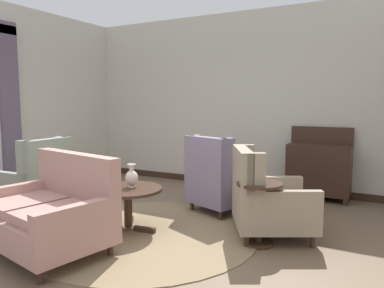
% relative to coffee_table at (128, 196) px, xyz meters
% --- Properties ---
extents(ground, '(8.93, 8.93, 0.00)m').
position_rel_coffee_table_xyz_m(ground, '(0.23, -0.28, -0.43)').
color(ground, brown).
extents(wall_back, '(6.28, 0.08, 3.17)m').
position_rel_coffee_table_xyz_m(wall_back, '(0.23, 2.90, 1.15)').
color(wall_back, beige).
rests_on(wall_back, ground).
extents(wall_left, '(0.08, 4.46, 3.17)m').
position_rel_coffee_table_xyz_m(wall_left, '(-2.83, 0.67, 1.15)').
color(wall_left, beige).
rests_on(wall_left, ground).
extents(baseboard_back, '(6.12, 0.03, 0.12)m').
position_rel_coffee_table_xyz_m(baseboard_back, '(0.23, 2.85, -0.37)').
color(baseboard_back, '#382319').
rests_on(baseboard_back, ground).
extents(area_rug, '(2.71, 2.71, 0.01)m').
position_rel_coffee_table_xyz_m(area_rug, '(0.23, 0.02, -0.42)').
color(area_rug, '#847051').
rests_on(area_rug, ground).
extents(coffee_table, '(0.83, 0.83, 0.53)m').
position_rel_coffee_table_xyz_m(coffee_table, '(0.00, 0.00, 0.00)').
color(coffee_table, '#382319').
rests_on(coffee_table, ground).
extents(porcelain_vase, '(0.16, 0.16, 0.29)m').
position_rel_coffee_table_xyz_m(porcelain_vase, '(0.02, 0.06, 0.23)').
color(porcelain_vase, beige).
rests_on(porcelain_vase, coffee_table).
extents(settee, '(1.51, 1.16, 1.01)m').
position_rel_coffee_table_xyz_m(settee, '(-0.33, -0.88, -0.02)').
color(settee, tan).
rests_on(settee, ground).
extents(armchair_foreground_right, '(1.02, 1.11, 1.10)m').
position_rel_coffee_table_xyz_m(armchair_foreground_right, '(0.66, 1.26, 0.02)').
color(armchair_foreground_right, slate).
rests_on(armchair_foreground_right, ground).
extents(armchair_far_left, '(1.17, 1.16, 1.04)m').
position_rel_coffee_table_xyz_m(armchair_far_left, '(1.53, 0.62, 0.00)').
color(armchair_far_left, gray).
rests_on(armchair_far_left, ground).
extents(armchair_near_sideboard, '(0.83, 0.79, 1.07)m').
position_rel_coffee_table_xyz_m(armchair_near_sideboard, '(-1.57, -0.03, 0.02)').
color(armchair_near_sideboard, gray).
rests_on(armchair_near_sideboard, ground).
extents(side_table, '(0.50, 0.50, 0.70)m').
position_rel_coffee_table_xyz_m(side_table, '(1.55, 0.33, -0.01)').
color(side_table, '#382319').
rests_on(side_table, ground).
extents(sideboard, '(0.97, 0.40, 1.16)m').
position_rel_coffee_table_xyz_m(sideboard, '(1.78, 2.61, 0.08)').
color(sideboard, '#382319').
rests_on(sideboard, ground).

